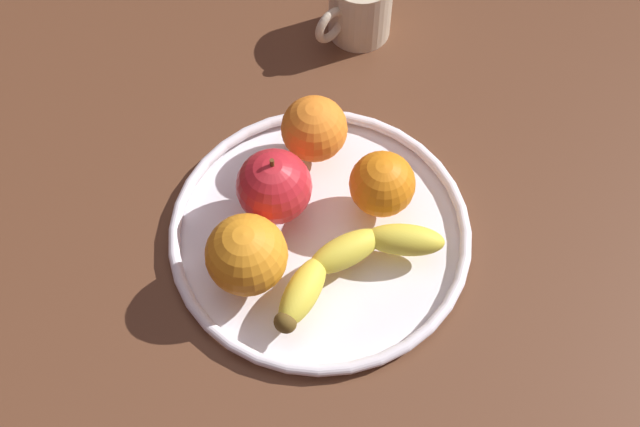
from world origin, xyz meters
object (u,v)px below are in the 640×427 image
object	(u,v)px
fruit_bowl	(320,233)
orange_front_right	(382,184)
ambient_mug	(359,7)
apple	(274,187)
banana	(349,263)
orange_back_right	(246,255)
orange_back_left	(314,129)

from	to	relation	value
fruit_bowl	orange_front_right	xyz separation A→B (cm)	(-6.71, 2.05, 4.24)
fruit_bowl	ambient_mug	size ratio (longest dim) A/B	2.85
apple	ambient_mug	bearing A→B (deg)	-153.78
banana	apple	xyz separation A→B (cm)	(0.11, -10.42, 2.22)
apple	ambient_mug	size ratio (longest dim) A/B	0.78
orange_back_right	orange_back_left	bearing A→B (deg)	-157.18
fruit_bowl	orange_front_right	size ratio (longest dim) A/B	4.62
banana	orange_back_left	size ratio (longest dim) A/B	2.80
banana	ambient_mug	distance (cm)	33.29
orange_front_right	ambient_mug	world-z (taller)	orange_front_right
orange_front_right	ambient_mug	size ratio (longest dim) A/B	0.62
ambient_mug	fruit_bowl	bearing A→B (deg)	36.55
fruit_bowl	banana	xyz separation A→B (cm)	(1.31, 5.35, 2.48)
orange_front_right	ambient_mug	bearing A→B (deg)	-130.58
banana	orange_back_left	bearing A→B (deg)	-106.32
fruit_bowl	apple	world-z (taller)	apple
orange_front_right	orange_back_right	world-z (taller)	orange_back_right
fruit_bowl	orange_back_left	size ratio (longest dim) A/B	4.43
apple	fruit_bowl	bearing A→B (deg)	105.65
banana	orange_back_right	xyz separation A→B (cm)	(7.23, -6.55, 2.36)
fruit_bowl	ambient_mug	xyz separation A→B (cm)	(-23.18, -17.18, 3.14)
orange_back_right	orange_back_left	distance (cm)	16.38
banana	fruit_bowl	bearing A→B (deg)	-88.72
banana	orange_front_right	bearing A→B (deg)	-142.56
banana	orange_front_right	size ratio (longest dim) A/B	2.91
banana	orange_back_right	world-z (taller)	orange_back_right
banana	orange_back_right	size ratio (longest dim) A/B	2.47
fruit_bowl	apple	distance (cm)	7.06
banana	orange_front_right	distance (cm)	8.85
banana	apple	size ratio (longest dim) A/B	2.32
orange_front_right	fruit_bowl	bearing A→B (deg)	-16.99
banana	apple	bearing A→B (deg)	-74.36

